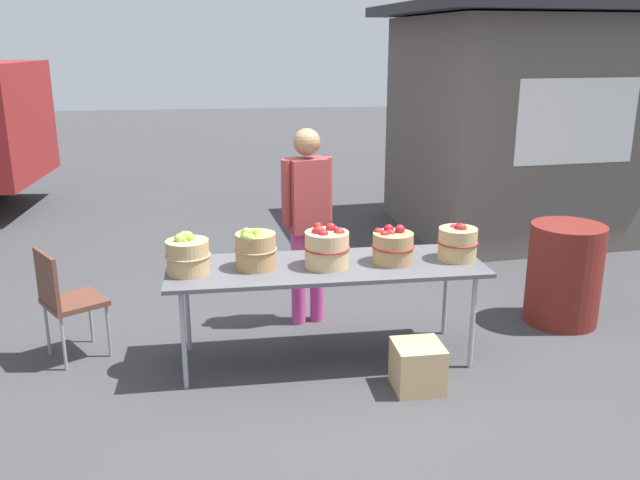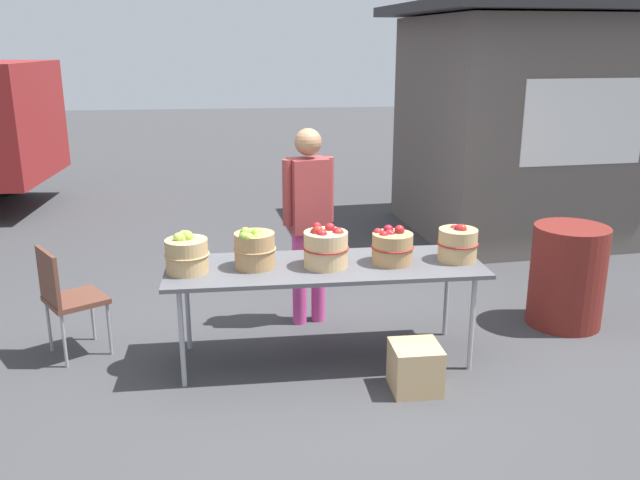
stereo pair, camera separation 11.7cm
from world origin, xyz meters
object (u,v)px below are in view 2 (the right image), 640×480
object	(u,v)px
apple_basket_red_0	(326,247)
produce_crate	(415,367)
apple_basket_green_0	(187,254)
apple_basket_red_2	(458,244)
vendor_adult	(308,211)
apple_basket_red_1	(392,247)
folding_chair	(66,293)
apple_basket_green_1	(254,249)
trash_barrel	(567,276)
market_table	(325,270)

from	to	relation	value
apple_basket_red_0	produce_crate	bearing A→B (deg)	-42.50
produce_crate	apple_basket_green_0	bearing A→B (deg)	161.53
apple_basket_red_2	vendor_adult	size ratio (longest dim) A/B	0.19
apple_basket_red_1	folding_chair	distance (m)	2.46
apple_basket_green_0	produce_crate	xyz separation A→B (m)	(1.54, -0.51, -0.72)
apple_basket_green_1	apple_basket_red_2	world-z (taller)	apple_basket_green_1
apple_basket_green_0	trash_barrel	xyz separation A→B (m)	(3.09, 0.43, -0.45)
apple_basket_red_1	apple_basket_red_2	distance (m)	0.50
market_table	produce_crate	xyz separation A→B (m)	(0.55, -0.54, -0.55)
apple_basket_red_2	vendor_adult	world-z (taller)	vendor_adult
trash_barrel	apple_basket_green_0	bearing A→B (deg)	-172.11
apple_basket_red_1	trash_barrel	xyz separation A→B (m)	(1.61, 0.41, -0.44)
apple_basket_red_2	vendor_adult	xyz separation A→B (m)	(-1.03, 0.73, 0.10)
apple_basket_red_0	vendor_adult	distance (m)	0.75
apple_basket_red_2	apple_basket_red_1	bearing A→B (deg)	-179.61
apple_basket_red_0	apple_basket_red_1	distance (m)	0.49
apple_basket_red_0	apple_basket_red_2	size ratio (longest dim) A/B	1.10
market_table	apple_basket_green_0	distance (m)	1.00
market_table	apple_basket_red_1	world-z (taller)	apple_basket_red_1
folding_chair	trash_barrel	bearing A→B (deg)	-120.26
apple_basket_red_1	apple_basket_green_1	bearing A→B (deg)	178.79
market_table	apple_basket_red_0	size ratio (longest dim) A/B	6.82
apple_basket_red_2	folding_chair	world-z (taller)	apple_basket_red_2
market_table	produce_crate	size ratio (longest dim) A/B	6.98
apple_basket_green_0	apple_basket_red_1	xyz separation A→B (m)	(1.48, 0.01, -0.01)
apple_basket_green_1	vendor_adult	world-z (taller)	vendor_adult
market_table	produce_crate	world-z (taller)	market_table
vendor_adult	folding_chair	bearing A→B (deg)	-0.28
apple_basket_red_0	vendor_adult	size ratio (longest dim) A/B	0.20
apple_basket_red_0	trash_barrel	xyz separation A→B (m)	(2.10, 0.43, -0.46)
folding_chair	produce_crate	distance (m)	2.63
apple_basket_green_1	vendor_adult	distance (m)	0.85
folding_chair	vendor_adult	bearing A→B (deg)	-109.04
apple_basket_red_2	trash_barrel	size ratio (longest dim) A/B	0.36
apple_basket_red_2	folding_chair	size ratio (longest dim) A/B	0.36
apple_basket_red_2	trash_barrel	distance (m)	1.27
apple_basket_red_1	vendor_adult	size ratio (longest dim) A/B	0.19
folding_chair	trash_barrel	world-z (taller)	folding_chair
apple_basket_green_1	vendor_adult	size ratio (longest dim) A/B	0.19
apple_basket_red_2	produce_crate	xyz separation A→B (m)	(-0.43, -0.53, -0.71)
apple_basket_green_1	apple_basket_red_2	bearing A→B (deg)	-0.68
apple_basket_red_0	apple_basket_red_2	world-z (taller)	apple_basket_red_0
folding_chair	market_table	bearing A→B (deg)	-130.43
market_table	apple_basket_red_1	bearing A→B (deg)	-1.65
apple_basket_red_1	apple_basket_red_2	xyz separation A→B (m)	(0.50, 0.00, 0.00)
apple_basket_red_0	trash_barrel	world-z (taller)	apple_basket_red_0
apple_basket_green_0	apple_basket_red_0	distance (m)	0.98
vendor_adult	apple_basket_green_1	bearing A→B (deg)	43.61
apple_basket_red_1	produce_crate	distance (m)	0.89
apple_basket_red_1	apple_basket_red_0	bearing A→B (deg)	-177.79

